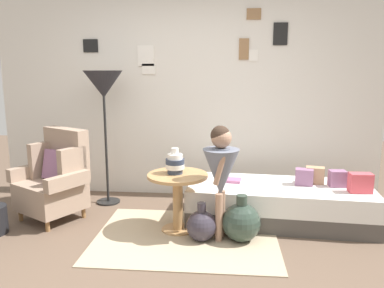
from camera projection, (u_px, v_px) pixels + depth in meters
The scene contains 16 objects.
ground_plane at pixel (164, 266), 3.18m from camera, with size 12.00×12.00×0.00m, color brown.
gallery_wall at pixel (187, 93), 4.83m from camera, with size 4.80×0.12×2.60m.
rug at pixel (186, 237), 3.73m from camera, with size 1.74×1.34×0.01m, color tan.
armchair at pixel (56, 179), 4.15m from camera, with size 0.90×0.83×0.97m.
daybed at pixel (279, 203), 4.09m from camera, with size 1.96×0.95×0.40m.
pillow_head at pixel (360, 183), 3.80m from camera, with size 0.22×0.12×0.20m, color #D64C56.
pillow_mid at pixel (337, 179), 4.00m from camera, with size 0.17×0.12×0.17m, color gray.
pillow_back at pixel (315, 175), 4.11m from camera, with size 0.19×0.12×0.18m, color tan.
pillow_extra at pixel (304, 177), 4.05m from camera, with size 0.18×0.12×0.17m, color gray.
side_table at pixel (178, 190), 3.81m from camera, with size 0.60×0.60×0.59m.
vase_striped at pixel (175, 163), 3.78m from camera, with size 0.19×0.19×0.26m.
floor_lamp at pixel (104, 88), 4.44m from camera, with size 0.45×0.45×1.59m.
person_child at pixel (221, 168), 3.56m from camera, with size 0.34×0.34×1.10m.
book_on_daybed at pixel (230, 180), 4.18m from camera, with size 0.22×0.16×0.03m, color #AF6393.
demijohn_near at pixel (201, 225), 3.63m from camera, with size 0.29×0.29×0.38m.
demijohn_far at pixel (241, 222), 3.62m from camera, with size 0.37×0.37×0.45m.
Camera 1 is at (0.49, -2.89, 1.60)m, focal length 35.98 mm.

